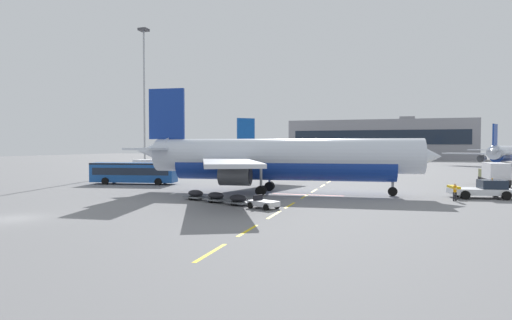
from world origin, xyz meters
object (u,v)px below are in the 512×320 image
Objects in this scene: apron_shuttle_bus at (134,172)px; fuel_service_truck at (494,174)px; baggage_train at (227,198)px; airliner_foreground at (278,159)px; catering_truck at (153,168)px; airliner_mid_left at (295,153)px; apron_light_mast_near at (144,85)px; pushback_tug at (483,189)px; airliner_far_center at (505,153)px; ground_crew_worker at (455,191)px.

apron_shuttle_bus is 1.74× the size of fuel_service_truck.
fuel_service_truck reaches higher than baggage_train.
airliner_foreground is 4.72× the size of catering_truck.
airliner_mid_left is 0.95× the size of apron_light_mast_near.
pushback_tug is 0.89× the size of fuel_service_truck.
apron_light_mast_near is at bearing 153.08° from pushback_tug.
apron_light_mast_near is at bearing 125.68° from catering_truck.
apron_light_mast_near reaches higher than fuel_service_truck.
baggage_train is at bearing -115.93° from airliner_far_center.
airliner_mid_left is 46.79m from apron_shuttle_bus.
airliner_far_center is 83.68m from ground_crew_worker.
airliner_far_center is 3.98× the size of catering_truck.
apron_light_mast_near is (-27.75, -19.08, 14.26)m from airliner_mid_left.
airliner_foreground is 89.04m from airliner_far_center.
fuel_service_truck is at bearing -44.15° from airliner_mid_left.
apron_shuttle_bus is at bearing -166.41° from fuel_service_truck.
apron_light_mast_near is at bearing -148.21° from airliner_far_center.
airliner_far_center reaches higher than fuel_service_truck.
airliner_foreground is 23.15m from apron_shuttle_bus.
baggage_train is 22.27m from ground_crew_worker.
apron_light_mast_near is (-57.69, 29.28, 17.05)m from pushback_tug.
catering_truck and fuel_service_truck have the same top height.
ground_crew_worker is (40.57, -7.04, -0.75)m from apron_shuttle_bus.
airliner_foreground is at bearing -117.33° from airliner_far_center.
catering_truck is (-66.53, -62.78, -1.80)m from airliner_far_center.
airliner_far_center reaches higher than baggage_train.
apron_shuttle_bus reaches higher than ground_crew_worker.
airliner_foreground is at bearing -80.29° from airliner_mid_left.
fuel_service_truck is (51.16, 0.87, 0.00)m from catering_truck.
ground_crew_worker is at bearing 22.33° from baggage_train.
catering_truck is 51.17m from fuel_service_truck.
baggage_train is (-43.26, -88.98, -2.91)m from airliner_far_center.
airliner_mid_left is 36.57m from apron_light_mast_near.
airliner_far_center reaches higher than catering_truck.
ground_crew_worker is at bearing -111.40° from fuel_service_truck.
catering_truck is (-3.31, 10.70, -0.10)m from apron_shuttle_bus.
airliner_mid_left is at bearing 135.85° from fuel_service_truck.
apron_shuttle_bus is at bearing -107.09° from airliner_mid_left.
catering_truck is (-17.05, -33.99, -2.04)m from airliner_mid_left.
airliner_mid_left is at bearing 63.36° from catering_truck.
airliner_foreground reaches higher than pushback_tug.
airliner_mid_left is (-8.61, 50.30, -0.26)m from airliner_foreground.
airliner_far_center is 96.95m from apron_shuttle_bus.
fuel_service_truck is 0.64× the size of baggage_train.
fuel_service_truck reaches higher than pushback_tug.
pushback_tug is 0.52× the size of apron_shuttle_bus.
airliner_foreground reaches higher than catering_truck.
fuel_service_truck is (-15.37, -61.91, -1.80)m from airliner_far_center.
airliner_mid_left reaches higher than airliner_far_center.
apron_light_mast_near reaches higher than ground_crew_worker.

